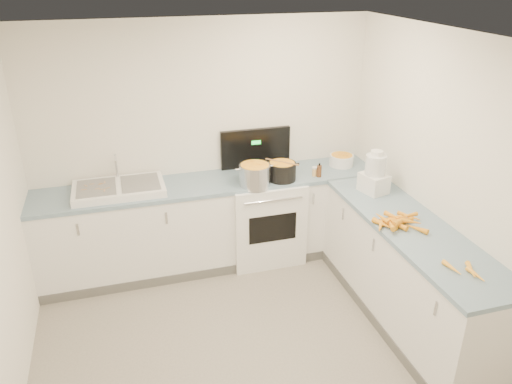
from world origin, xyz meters
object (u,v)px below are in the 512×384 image
object	(u,v)px
steel_pot	(255,176)
black_pot	(282,172)
extract_bottle	(319,171)
mixing_bowl	(341,160)
spice_jar	(314,172)
stove	(263,216)
sink	(119,188)
food_processor	(375,174)

from	to	relation	value
steel_pot	black_pot	distance (m)	0.30
steel_pot	extract_bottle	xyz separation A→B (m)	(0.69, 0.00, -0.03)
mixing_bowl	spice_jar	bearing A→B (deg)	-153.97
stove	sink	xyz separation A→B (m)	(-1.45, 0.02, 0.50)
sink	black_pot	size ratio (longest dim) A/B	3.03
stove	sink	size ratio (longest dim) A/B	1.58
black_pot	sink	bearing A→B (deg)	174.47
steel_pot	stove	bearing A→B (deg)	51.38
spice_jar	mixing_bowl	bearing A→B (deg)	26.03
sink	food_processor	world-z (taller)	food_processor
black_pot	mixing_bowl	xyz separation A→B (m)	(0.75, 0.19, -0.02)
steel_pot	mixing_bowl	xyz separation A→B (m)	(1.05, 0.23, -0.03)
food_processor	spice_jar	bearing A→B (deg)	126.95
sink	food_processor	distance (m)	2.45
extract_bottle	spice_jar	xyz separation A→B (m)	(-0.04, 0.03, -0.02)
stove	food_processor	world-z (taller)	same
stove	food_processor	bearing A→B (deg)	-36.40
mixing_bowl	stove	bearing A→B (deg)	-176.85
extract_bottle	food_processor	bearing A→B (deg)	-54.16
black_pot	steel_pot	bearing A→B (deg)	-172.52
stove	spice_jar	size ratio (longest dim) A/B	16.51
sink	extract_bottle	xyz separation A→B (m)	(2.00, -0.19, 0.02)
black_pot	mixing_bowl	distance (m)	0.77
mixing_bowl	spice_jar	xyz separation A→B (m)	(-0.39, -0.19, -0.02)
extract_bottle	food_processor	size ratio (longest dim) A/B	0.29
spice_jar	food_processor	bearing A→B (deg)	-53.05
steel_pot	sink	bearing A→B (deg)	171.55
extract_bottle	food_processor	distance (m)	0.62
extract_bottle	black_pot	bearing A→B (deg)	174.92
food_processor	black_pot	bearing A→B (deg)	144.91
steel_pot	food_processor	size ratio (longest dim) A/B	0.75
black_pot	spice_jar	size ratio (longest dim) A/B	3.45
stove	extract_bottle	size ratio (longest dim) A/B	11.14
spice_jar	stove	bearing A→B (deg)	164.33
black_pot	food_processor	size ratio (longest dim) A/B	0.68
stove	sink	bearing A→B (deg)	179.38
sink	spice_jar	distance (m)	1.97
food_processor	extract_bottle	bearing A→B (deg)	125.84
stove	spice_jar	bearing A→B (deg)	-15.67
mixing_bowl	food_processor	distance (m)	0.73
black_pot	extract_bottle	bearing A→B (deg)	-5.08
black_pot	mixing_bowl	size ratio (longest dim) A/B	1.09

